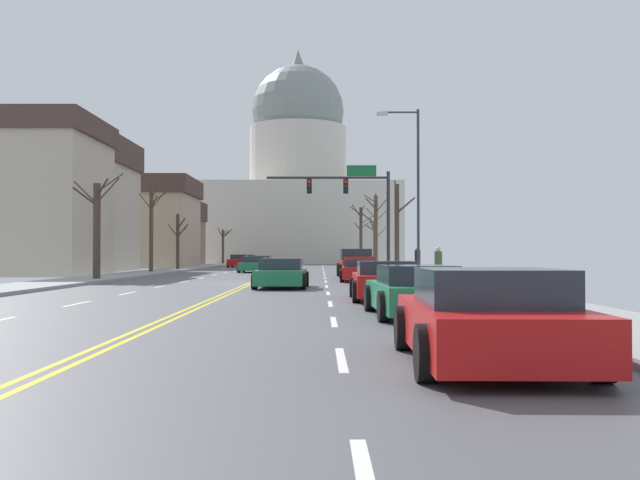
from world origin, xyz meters
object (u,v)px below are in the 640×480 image
Objects in this scene: sedan_near_02 at (281,274)px; sedan_near_05 at (488,319)px; street_lamp_right at (413,179)px; sedan_oncoming_01 at (260,263)px; sedan_near_01 at (359,271)px; signal_gantry at (354,196)px; pedestrian_00 at (438,262)px; sedan_near_03 at (385,281)px; sedan_oncoming_00 at (254,265)px; pedestrian_01 at (417,259)px; sedan_oncoming_03 at (247,260)px; sedan_near_04 at (414,292)px; sedan_oncoming_02 at (238,261)px; pickup_truck_near_00 at (356,264)px.

sedan_near_02 is 20.20m from sedan_near_05.
street_lamp_right reaches higher than sedan_oncoming_01.
signal_gantry is at bearing 88.79° from sedan_near_01.
pedestrian_00 is (3.02, -14.40, -4.04)m from signal_gantry.
pedestrian_00 is at bearing 82.22° from sedan_near_05.
sedan_near_01 is 26.59m from sedan_near_05.
sedan_near_01 is 14.05m from sedan_near_03.
street_lamp_right is at bearing 84.56° from sedan_near_05.
sedan_near_05 is 0.98× the size of sedan_oncoming_01.
sedan_oncoming_00 is at bearing 120.48° from street_lamp_right.
pedestrian_01 is at bearing 61.58° from sedan_near_02.
sedan_near_02 is at bearing -118.42° from pedestrian_01.
signal_gantry is at bearing 77.66° from sedan_near_02.
sedan_oncoming_01 reaches higher than sedan_oncoming_00.
sedan_oncoming_03 reaches higher than sedan_oncoming_01.
sedan_oncoming_01 is (-7.16, 44.69, 0.01)m from sedan_near_04.
sedan_oncoming_01 is 2.60× the size of pedestrian_01.
sedan_near_04 is (0.13, -5.65, -0.01)m from sedan_near_03.
sedan_near_02 is at bearing 115.63° from sedan_near_03.
sedan_oncoming_02 is at bearing -88.53° from sedan_oncoming_03.
pedestrian_01 is at bearing 80.27° from street_lamp_right.
sedan_near_04 is 26.76m from pedestrian_01.
pickup_truck_near_00 is 1.18× the size of sedan_near_04.
sedan_oncoming_01 is at bearing 100.20° from sedan_near_03.
pedestrian_00 is at bearing -73.97° from pickup_truck_near_00.
sedan_near_05 reaches higher than sedan_near_04.
sedan_near_05 is at bearing -80.94° from sedan_oncoming_00.
signal_gantry is at bearing 101.85° from pedestrian_00.
sedan_near_02 is 44.15m from sedan_oncoming_02.
sedan_near_04 is at bearing -97.88° from pedestrian_01.
sedan_oncoming_03 is at bearing 91.47° from sedan_oncoming_02.
signal_gantry reaches higher than pedestrian_00.
sedan_oncoming_01 is at bearing 97.93° from sedan_near_05.
sedan_near_03 is at bearing 91.37° from sedan_near_04.
sedan_oncoming_00 is 0.98× the size of sedan_oncoming_01.
pedestrian_01 is at bearing 79.66° from sedan_near_03.
sedan_near_03 is at bearing -90.52° from pickup_truck_near_00.
street_lamp_right is at bearing -70.36° from sedan_oncoming_02.
sedan_near_02 is 0.96× the size of sedan_near_04.
sedan_oncoming_01 is (-7.25, 14.61, -4.49)m from signal_gantry.
sedan_near_05 reaches higher than sedan_oncoming_00.
sedan_oncoming_00 is 14.64m from pedestrian_01.
pedestrian_01 reaches higher than sedan_near_02.
sedan_near_05 is at bearing -90.05° from pickup_truck_near_00.
signal_gantry is 1.79× the size of sedan_near_03.
pedestrian_00 is at bearing -92.95° from pedestrian_01.
sedan_near_02 is 13.48m from sedan_near_04.
pickup_truck_near_00 is 32.03m from sedan_oncoming_02.
sedan_oncoming_02 reaches higher than sedan_near_02.
signal_gantry is at bearing -68.64° from sedan_oncoming_02.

